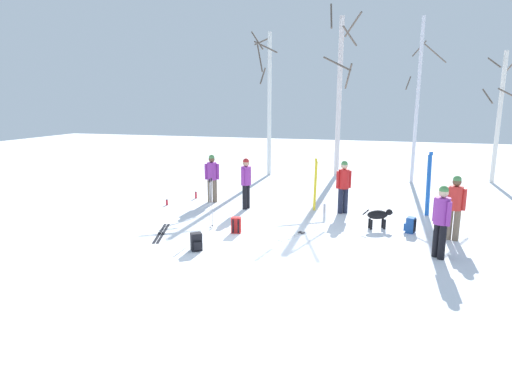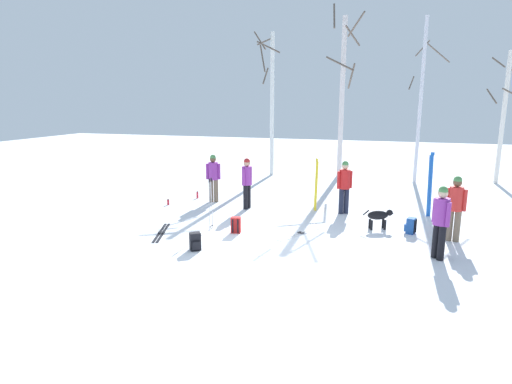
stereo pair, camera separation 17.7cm
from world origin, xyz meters
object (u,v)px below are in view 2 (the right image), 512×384
object	(u,v)px
person_4	(213,175)
birch_tree_0	(271,100)
ski_pair_lying_0	(161,233)
birch_tree_1	(342,93)
dog	(379,216)
birch_tree_3	(503,116)
person_0	(345,184)
backpack_2	(411,226)
water_bottle_0	(168,202)
water_bottle_1	(197,195)
ski_pair_planted_1	(430,185)
person_3	(247,180)
ski_pair_planted_0	(316,185)
person_2	(455,204)
ski_poles_0	(211,202)
ski_pair_lying_1	(302,233)
person_1	(441,218)
backpack_0	(195,242)
birch_tree_2	(421,100)
backpack_1	(236,225)

from	to	relation	value
person_4	birch_tree_0	size ratio (longest dim) A/B	0.25
ski_pair_lying_0	birch_tree_1	size ratio (longest dim) A/B	0.21
dog	birch_tree_3	world-z (taller)	birch_tree_3
person_0	birch_tree_0	distance (m)	8.05
backpack_2	water_bottle_0	bearing A→B (deg)	173.10
person_4	water_bottle_0	distance (m)	1.85
water_bottle_1	birch_tree_3	world-z (taller)	birch_tree_3
person_4	ski_pair_planted_1	distance (m)	7.23
person_3	ski_pair_planted_0	distance (m)	2.30
water_bottle_0	birch_tree_0	xyz separation A→B (m)	(1.80, 7.02, 3.49)
water_bottle_0	birch_tree_3	xyz separation A→B (m)	(11.85, 7.87, 2.85)
person_0	person_3	xyz separation A→B (m)	(-3.19, -0.32, 0.00)
person_2	birch_tree_1	xyz separation A→B (m)	(-3.96, 9.05, 2.94)
person_3	ski_poles_0	world-z (taller)	person_3
person_3	ski_poles_0	xyz separation A→B (m)	(-0.24, -2.52, -0.20)
ski_pair_planted_0	ski_pair_planted_1	world-z (taller)	ski_pair_planted_1
person_4	ski_pair_lying_1	world-z (taller)	person_4
person_1	ski_poles_0	xyz separation A→B (m)	(-5.94, 0.64, -0.20)
ski_poles_0	backpack_0	bearing A→B (deg)	-79.30
water_bottle_0	birch_tree_3	distance (m)	14.51
ski_pair_planted_0	birch_tree_3	world-z (taller)	birch_tree_3
ski_pair_planted_1	ski_pair_lying_1	bearing A→B (deg)	-139.41
person_4	birch_tree_2	world-z (taller)	birch_tree_2
person_1	ski_poles_0	distance (m)	5.98
water_bottle_0	ski_pair_planted_1	bearing A→B (deg)	7.20
person_2	backpack_2	xyz separation A→B (m)	(-1.01, 0.36, -0.77)
dog	birch_tree_1	bearing A→B (deg)	103.81
ski_pair_planted_1	ski_poles_0	world-z (taller)	ski_pair_planted_1
backpack_1	birch_tree_1	world-z (taller)	birch_tree_1
water_bottle_1	person_3	bearing A→B (deg)	-22.42
backpack_0	water_bottle_1	size ratio (longest dim) A/B	1.71
person_3	birch_tree_2	bearing A→B (deg)	49.53
birch_tree_0	birch_tree_3	world-z (taller)	birch_tree_0
person_3	birch_tree_1	size ratio (longest dim) A/B	0.22
person_3	water_bottle_0	distance (m)	2.96
backpack_2	person_0	bearing A→B (deg)	140.92
person_0	backpack_0	distance (m)	5.60
water_bottle_0	water_bottle_1	distance (m)	1.38
ski_poles_0	water_bottle_0	xyz separation A→B (m)	(-2.57, 2.19, -0.68)
ski_pair_planted_0	water_bottle_0	bearing A→B (deg)	-171.77
ski_pair_planted_1	person_1	bearing A→B (deg)	-90.97
backpack_0	water_bottle_1	bearing A→B (deg)	114.39
ski_poles_0	person_4	bearing A→B (deg)	111.55
ski_pair_lying_0	water_bottle_1	bearing A→B (deg)	101.71
ski_pair_lying_1	water_bottle_0	distance (m)	5.46
backpack_0	birch_tree_2	world-z (taller)	birch_tree_2
backpack_0	backpack_1	xyz separation A→B (m)	(0.47, 1.63, 0.00)
backpack_1	birch_tree_3	size ratio (longest dim) A/B	0.08
person_3	backpack_1	distance (m)	2.82
backpack_0	backpack_2	distance (m)	5.90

